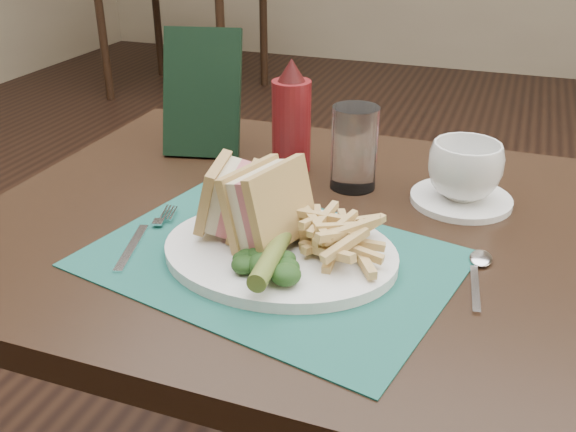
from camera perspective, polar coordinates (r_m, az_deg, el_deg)
The scene contains 18 objects.
floor at distance 1.75m, azimuth 6.13°, elevation -14.99°, with size 7.00×7.00×0.00m, color black.
wall_back at distance 4.92m, azimuth 16.68°, elevation 12.25°, with size 6.00×6.00×0.00m, color gray.
table_main at distance 1.14m, azimuth 0.49°, elevation -16.95°, with size 0.90×0.75×0.75m, color black, non-canonical shape.
table_bg_left at distance 4.18m, azimuth -9.04°, elevation 15.82°, with size 0.90×0.75×0.75m, color black, non-canonical shape.
placemat at distance 0.82m, azimuth -1.50°, elevation -3.84°, with size 0.45×0.32×0.00m, color #1A554B.
plate at distance 0.81m, azimuth -0.73°, elevation -3.26°, with size 0.30×0.24×0.01m, color white, non-canonical shape.
sandwich_half_a at distance 0.84m, azimuth -6.65°, elevation 1.83°, with size 0.06×0.09×0.08m, color tan, non-canonical shape.
sandwich_half_b at distance 0.81m, azimuth -2.92°, elevation 1.46°, with size 0.06×0.11×0.10m, color tan, non-canonical shape.
kale_garnish at distance 0.76m, azimuth -2.18°, elevation -3.99°, with size 0.11×0.08×0.03m, color black, non-canonical shape.
pickle_spear at distance 0.74m, azimuth -1.55°, elevation -3.75°, with size 0.02×0.02×0.12m, color #566827.
fries_pile at distance 0.79m, azimuth 4.04°, elevation -1.04°, with size 0.18×0.20×0.06m, color tan, non-canonical shape.
fork at distance 0.88m, azimuth -12.71°, elevation -1.59°, with size 0.03×0.17×0.01m, color silver, non-canonical shape.
spoon at distance 0.81m, azimuth 16.49°, elevation -5.10°, with size 0.03×0.15×0.01m, color silver, non-canonical shape.
saucer at distance 0.99m, azimuth 15.11°, elevation 1.44°, with size 0.15×0.15×0.01m, color white.
coffee_cup at distance 0.98m, azimuth 15.44°, elevation 3.94°, with size 0.11×0.11×0.08m, color white.
drinking_glass at distance 1.00m, azimuth 5.91°, elevation 6.04°, with size 0.07×0.07×0.13m, color white.
ketchup_bottle at distance 1.05m, azimuth 0.30°, elevation 8.90°, with size 0.06×0.06×0.19m, color maroon, non-canonical shape.
check_presenter at distance 1.13m, azimuth -7.65°, elevation 10.77°, with size 0.13×0.01×0.22m, color black.
Camera 1 is at (0.27, -1.28, 1.17)m, focal length 40.00 mm.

